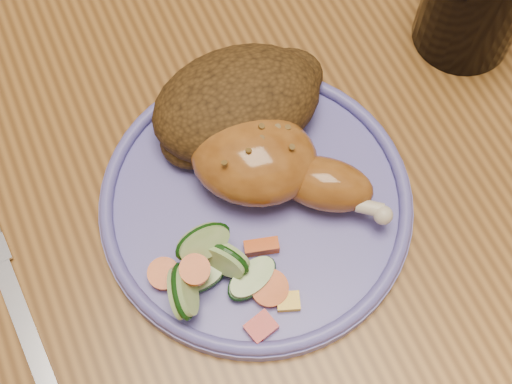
% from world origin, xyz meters
% --- Properties ---
extents(ground, '(4.00, 4.00, 0.00)m').
position_xyz_m(ground, '(0.00, 0.00, 0.00)').
color(ground, brown).
rests_on(ground, ground).
extents(dining_table, '(0.90, 1.40, 0.75)m').
position_xyz_m(dining_table, '(0.00, 0.00, 0.67)').
color(dining_table, brown).
rests_on(dining_table, ground).
extents(plate, '(0.24, 0.24, 0.01)m').
position_xyz_m(plate, '(-0.08, -0.09, 0.76)').
color(plate, '#5D57B2').
rests_on(plate, dining_table).
extents(plate_rim, '(0.23, 0.23, 0.01)m').
position_xyz_m(plate_rim, '(-0.08, -0.09, 0.77)').
color(plate_rim, '#5D57B2').
rests_on(plate_rim, plate).
extents(chicken_leg, '(0.14, 0.14, 0.05)m').
position_xyz_m(chicken_leg, '(-0.06, -0.08, 0.79)').
color(chicken_leg, '#995920').
rests_on(chicken_leg, plate).
extents(rice_pilaf, '(0.14, 0.10, 0.06)m').
position_xyz_m(rice_pilaf, '(-0.06, -0.02, 0.78)').
color(rice_pilaf, '#422A10').
rests_on(rice_pilaf, plate).
extents(vegetable_pile, '(0.10, 0.10, 0.05)m').
position_xyz_m(vegetable_pile, '(-0.13, -0.13, 0.78)').
color(vegetable_pile, '#A50A05').
rests_on(vegetable_pile, plate).
extents(fork, '(0.02, 0.17, 0.00)m').
position_xyz_m(fork, '(-0.26, -0.09, 0.75)').
color(fork, silver).
rests_on(fork, dining_table).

